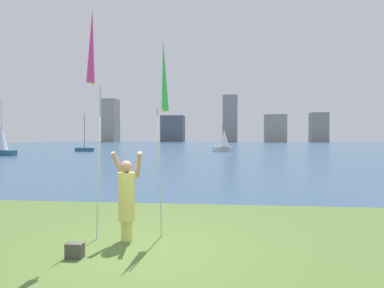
% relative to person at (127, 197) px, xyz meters
% --- Properties ---
extents(ground, '(120.00, 138.00, 0.12)m').
position_rel_person_xyz_m(ground, '(0.45, 50.47, -0.95)').
color(ground, '#4C662D').
extents(person, '(0.66, 0.49, 1.81)m').
position_rel_person_xyz_m(person, '(0.00, 0.00, 0.00)').
color(person, '#D8CC66').
rests_on(person, ground).
extents(kite_flag_left, '(0.16, 0.63, 4.65)m').
position_rel_person_xyz_m(kite_flag_left, '(-0.64, -0.16, 2.91)').
color(kite_flag_left, '#B2B2B7').
rests_on(kite_flag_left, ground).
extents(kite_flag_right, '(0.16, 0.99, 4.21)m').
position_rel_person_xyz_m(kite_flag_right, '(0.64, 0.70, 2.48)').
color(kite_flag_right, '#B2B2B7').
rests_on(kite_flag_right, ground).
extents(bag, '(0.30, 0.17, 0.26)m').
position_rel_person_xyz_m(bag, '(-0.62, -1.05, -0.76)').
color(bag, '#4C4742').
rests_on(bag, ground).
extents(sailboat_0, '(2.77, 1.86, 3.95)m').
position_rel_person_xyz_m(sailboat_0, '(1.70, 39.57, 0.61)').
color(sailboat_0, silver).
rests_on(sailboat_0, ground).
extents(sailboat_2, '(3.10, 1.68, 5.93)m').
position_rel_person_xyz_m(sailboat_2, '(-21.85, 27.28, 0.94)').
color(sailboat_2, '#2D6084').
rests_on(sailboat_2, ground).
extents(sailboat_5, '(2.46, 0.65, 5.07)m').
position_rel_person_xyz_m(sailboat_5, '(-17.01, 37.60, -0.56)').
color(sailboat_5, '#2D6084').
rests_on(sailboat_5, ground).
extents(skyline_tower_0, '(4.54, 6.19, 14.50)m').
position_rel_person_xyz_m(skyline_tower_0, '(-37.18, 106.40, 6.36)').
color(skyline_tower_0, gray).
rests_on(skyline_tower_0, ground).
extents(skyline_tower_1, '(7.77, 6.78, 9.02)m').
position_rel_person_xyz_m(skyline_tower_1, '(-16.48, 111.08, 3.62)').
color(skyline_tower_1, '#565B66').
rests_on(skyline_tower_1, ground).
extents(skyline_tower_2, '(4.80, 5.26, 15.45)m').
position_rel_person_xyz_m(skyline_tower_2, '(3.26, 107.45, 6.83)').
color(skyline_tower_2, gray).
rests_on(skyline_tower_2, ground).
extents(skyline_tower_3, '(6.95, 3.87, 8.96)m').
position_rel_person_xyz_m(skyline_tower_3, '(17.92, 106.32, 3.59)').
color(skyline_tower_3, gray).
rests_on(skyline_tower_3, ground).
extents(skyline_tower_4, '(5.58, 4.63, 9.74)m').
position_rel_person_xyz_m(skyline_tower_4, '(32.63, 110.27, 3.98)').
color(skyline_tower_4, gray).
rests_on(skyline_tower_4, ground).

